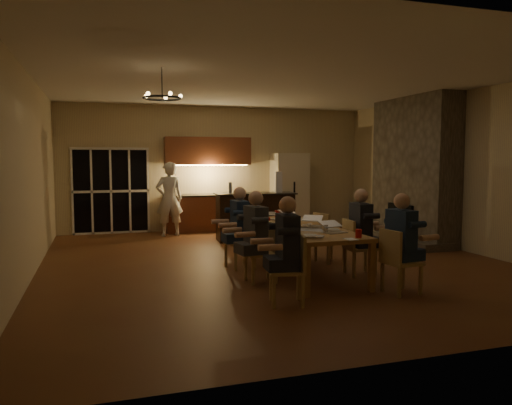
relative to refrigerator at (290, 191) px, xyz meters
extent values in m
plane|color=brown|center=(-1.90, -4.15, -1.00)|extent=(9.00, 9.00, 0.00)
cube|color=tan|center=(-1.90, 0.37, 0.60)|extent=(8.00, 0.04, 3.20)
cube|color=tan|center=(-5.92, -4.15, 0.60)|extent=(0.04, 9.00, 3.20)
cube|color=tan|center=(2.12, -4.15, 0.60)|extent=(0.04, 9.00, 3.20)
cube|color=white|center=(-1.90, -4.15, 2.22)|extent=(8.00, 9.00, 0.04)
cube|color=black|center=(-4.60, 0.32, 0.05)|extent=(1.86, 0.08, 2.10)
cube|color=#60574B|center=(1.80, -2.95, 0.60)|extent=(0.58, 2.50, 3.20)
cube|color=beige|center=(0.00, 0.00, 0.00)|extent=(0.90, 0.68, 2.00)
cube|color=#A67D42|center=(-1.77, -4.99, -0.62)|extent=(1.10, 3.00, 0.75)
cube|color=black|center=(-1.50, -1.69, -0.46)|extent=(1.85, 0.79, 1.08)
imported|color=white|center=(-3.28, -0.51, -0.11)|extent=(0.68, 0.48, 1.78)
torus|color=black|center=(-3.94, -4.86, 1.75)|extent=(0.58, 0.58, 0.03)
cylinder|color=white|center=(-1.79, -5.44, -0.20)|extent=(0.08, 0.08, 0.10)
cylinder|color=white|center=(-1.65, -4.41, -0.20)|extent=(0.08, 0.08, 0.10)
cylinder|color=white|center=(-2.11, -4.21, -0.20)|extent=(0.07, 0.07, 0.10)
cylinder|color=#B1120B|center=(-1.44, -6.33, -0.19)|extent=(0.09, 0.09, 0.12)
cylinder|color=#B1120B|center=(-2.19, -4.59, -0.19)|extent=(0.09, 0.09, 0.12)
cylinder|color=#B1120B|center=(-1.65, -3.59, -0.19)|extent=(0.10, 0.10, 0.12)
cylinder|color=#B2B2B7|center=(-1.67, -5.77, -0.19)|extent=(0.07, 0.07, 0.12)
cylinder|color=#3F0F0C|center=(-1.96, -3.53, -0.19)|extent=(0.06, 0.06, 0.12)
cylinder|color=white|center=(-1.47, -5.55, -0.24)|extent=(0.25, 0.25, 0.02)
cylinder|color=white|center=(-2.04, -5.97, -0.24)|extent=(0.26, 0.26, 0.02)
cylinder|color=white|center=(-1.32, -4.25, -0.24)|extent=(0.28, 0.28, 0.02)
cube|color=white|center=(-1.63, -6.45, -0.24)|extent=(0.15, 0.20, 0.01)
cylinder|color=#99999E|center=(-2.05, -1.58, 0.20)|extent=(0.07, 0.07, 0.24)
cube|color=silver|center=(-0.95, -1.71, 0.32)|extent=(0.16, 0.16, 0.48)
camera|label=1|loc=(-4.88, -12.46, 0.85)|focal=35.00mm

